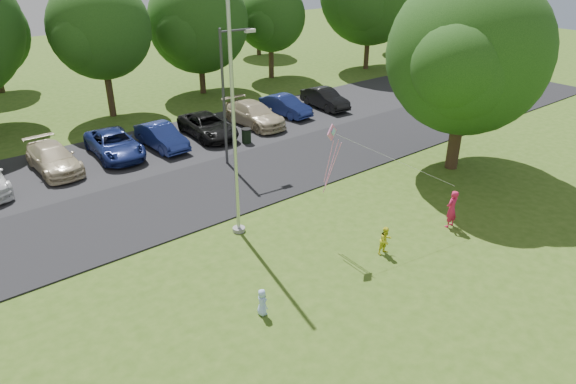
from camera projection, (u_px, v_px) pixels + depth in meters
ground at (393, 255)px, 19.01m from camera, size 120.00×120.00×0.00m
park_road at (253, 176)px, 25.31m from camera, size 60.00×6.00×0.06m
parking_strip at (189, 140)px, 29.87m from camera, size 42.00×7.00×0.06m
flagpole at (234, 132)px, 18.72m from camera, size 0.50×0.50×10.00m
street_lamp at (228, 85)px, 25.09m from camera, size 1.92×0.37×6.84m
trash_can at (246, 136)px, 29.26m from camera, size 0.56×0.56×0.89m
big_tree at (468, 58)px, 23.78m from camera, size 8.43×7.57×9.54m
tree_row at (139, 20)px, 34.39m from camera, size 64.35×11.94×10.88m
horizon_trees at (121, 23)px, 43.17m from camera, size 77.46×7.20×7.02m
parked_cars at (172, 133)px, 28.97m from camera, size 23.11×5.31×1.40m
woman at (452, 209)px, 20.55m from camera, size 0.59×0.40×1.59m
child_yellow at (386, 240)px, 18.85m from camera, size 0.56×0.45×1.10m
child_blue at (262, 302)px, 15.78m from camera, size 0.32×0.46×0.91m
kite at (334, 145)px, 18.29m from camera, size 4.86×2.62×2.90m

